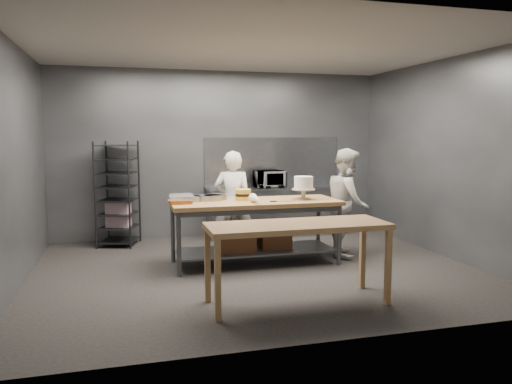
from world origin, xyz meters
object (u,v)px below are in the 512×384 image
chef_behind (233,202)px  frosted_cake_stand (303,184)px  chef_right (347,202)px  microwave (269,179)px  speed_rack (118,195)px  near_counter (297,231)px  work_table (254,225)px  layer_cake (243,195)px

chef_behind → frosted_cake_stand: size_ratio=4.74×
chef_right → frosted_cake_stand: bearing=126.3°
microwave → frosted_cake_stand: 1.91m
chef_behind → chef_right: chef_right is taller
speed_rack → chef_right: (3.42, -1.63, -0.03)m
chef_behind → microwave: bearing=-110.7°
near_counter → chef_right: chef_right is taller
chef_right → frosted_cake_stand: chef_right is taller
speed_rack → microwave: size_ratio=3.23×
near_counter → chef_behind: 2.48m
work_table → layer_cake: size_ratio=10.76×
speed_rack → near_counter: bearing=-61.6°
microwave → chef_behind: bearing=-129.5°
chef_behind → frosted_cake_stand: chef_behind is taller
chef_behind → layer_cake: size_ratio=7.23×
near_counter → work_table: bearing=90.7°
near_counter → layer_cake: (-0.16, 1.84, 0.19)m
frosted_cake_stand → layer_cake: size_ratio=1.52×
speed_rack → frosted_cake_stand: speed_rack is taller
work_table → near_counter: size_ratio=1.20×
frosted_cake_stand → chef_behind: bearing=138.9°
frosted_cake_stand → near_counter: bearing=-112.6°
chef_behind → layer_cake: 0.66m
near_counter → frosted_cake_stand: frosted_cake_stand is taller
work_table → chef_right: size_ratio=1.45×
work_table → layer_cake: layer_cake is taller
near_counter → speed_rack: bearing=118.4°
layer_cake → chef_behind: bearing=91.1°
microwave → layer_cake: (-0.93, -1.77, -0.05)m
near_counter → frosted_cake_stand: (0.71, 1.70, 0.33)m
chef_right → layer_cake: bearing=114.2°
near_counter → chef_right: 2.43m
microwave → frosted_cake_stand: (-0.06, -1.91, 0.09)m
speed_rack → chef_right: bearing=-25.5°
chef_behind → frosted_cake_stand: 1.22m
work_table → chef_behind: size_ratio=1.49×
frosted_cake_stand → layer_cake: frosted_cake_stand is taller
chef_right → microwave: size_ratio=3.04×
microwave → layer_cake: 2.00m
work_table → frosted_cake_stand: size_ratio=7.06×
chef_right → near_counter: bearing=163.7°
chef_right → speed_rack: bearing=86.7°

